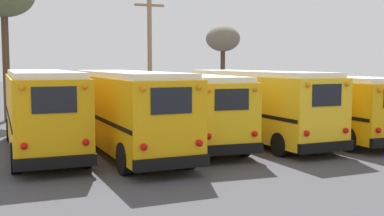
# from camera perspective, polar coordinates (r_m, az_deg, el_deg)

# --- Properties ---
(ground_plane) EXTENTS (160.00, 160.00, 0.00)m
(ground_plane) POSITION_cam_1_polar(r_m,az_deg,el_deg) (21.40, -0.28, -4.26)
(ground_plane) COLOR #424247
(school_bus_0) EXTENTS (2.74, 9.96, 3.27)m
(school_bus_0) POSITION_cam_1_polar(r_m,az_deg,el_deg) (20.04, -17.43, -0.04)
(school_bus_0) COLOR #E5A00C
(school_bus_0) RESTS_ON ground
(school_bus_1) EXTENTS (2.98, 10.18, 3.24)m
(school_bus_1) POSITION_cam_1_polar(r_m,az_deg,el_deg) (19.17, -7.83, -0.10)
(school_bus_1) COLOR #E5A00C
(school_bus_1) RESTS_ON ground
(school_bus_2) EXTENTS (2.73, 9.51, 3.07)m
(school_bus_2) POSITION_cam_1_polar(r_m,az_deg,el_deg) (21.15, -0.25, 0.21)
(school_bus_2) COLOR yellow
(school_bus_2) RESTS_ON ground
(school_bus_3) EXTENTS (2.95, 10.21, 3.21)m
(school_bus_3) POSITION_cam_1_polar(r_m,az_deg,el_deg) (22.24, 7.51, 0.56)
(school_bus_3) COLOR yellow
(school_bus_3) RESTS_ON ground
(school_bus_4) EXTENTS (2.98, 10.44, 2.98)m
(school_bus_4) POSITION_cam_1_polar(r_m,az_deg,el_deg) (23.87, 14.15, 0.53)
(school_bus_4) COLOR #E5A00C
(school_bus_4) RESTS_ON ground
(utility_pole) EXTENTS (1.80, 0.27, 7.98)m
(utility_pole) POSITION_cam_1_polar(r_m,az_deg,el_deg) (29.25, -5.03, 6.48)
(utility_pole) COLOR #75604C
(utility_pole) RESTS_ON ground
(bare_tree_2) EXTENTS (2.70, 2.70, 6.53)m
(bare_tree_2) POSITION_cam_1_polar(r_m,az_deg,el_deg) (38.36, 3.69, 8.03)
(bare_tree_2) COLOR #473323
(bare_tree_2) RESTS_ON ground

